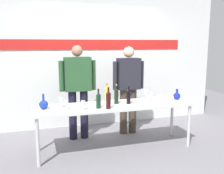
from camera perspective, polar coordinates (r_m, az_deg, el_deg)
ground_plane at (r=4.29m, az=0.61°, el=-13.70°), size 10.00×10.00×0.00m
back_wall at (r=5.29m, az=-4.06°, el=7.50°), size 5.49×0.11×3.00m
display_table at (r=4.06m, az=0.63°, el=-4.72°), size 2.53×0.65×0.75m
decanter_blue_left at (r=3.89m, az=-15.13°, el=-3.80°), size 0.13×0.13×0.23m
decanter_blue_right at (r=4.54m, az=14.36°, el=-1.90°), size 0.12×0.12×0.18m
presenter_left at (r=4.52m, az=-7.68°, el=0.29°), size 0.65×0.22×1.68m
presenter_right at (r=4.77m, az=3.70°, el=0.54°), size 0.61×0.22×1.65m
wine_bottle_0 at (r=4.08m, az=0.97°, el=-1.94°), size 0.07×0.07×0.32m
wine_bottle_1 at (r=4.23m, az=-1.16°, el=-1.52°), size 0.07×0.07×0.30m
wine_bottle_2 at (r=4.08m, az=3.75°, el=-2.06°), size 0.06×0.06×0.29m
wine_bottle_3 at (r=3.76m, az=-0.82°, el=-2.78°), size 0.07×0.07×0.34m
wine_bottle_4 at (r=3.80m, az=-3.07°, el=-2.95°), size 0.07×0.07×0.29m
wine_glass_left_0 at (r=3.92m, az=-11.33°, el=-3.06°), size 0.07×0.07×0.15m
wine_glass_left_1 at (r=3.71m, az=-6.54°, el=-3.77°), size 0.06×0.06×0.14m
wine_glass_left_2 at (r=3.75m, az=-10.32°, el=-3.63°), size 0.06×0.06×0.14m
wine_glass_right_0 at (r=4.19m, az=10.58°, el=-2.32°), size 0.06×0.06×0.14m
wine_glass_right_1 at (r=4.00m, az=8.03°, el=-2.72°), size 0.06×0.06×0.14m
wine_glass_right_2 at (r=4.45m, az=7.67°, el=-1.24°), size 0.07×0.07×0.16m
wine_glass_right_3 at (r=4.29m, az=8.74°, el=-1.74°), size 0.06×0.06×0.16m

